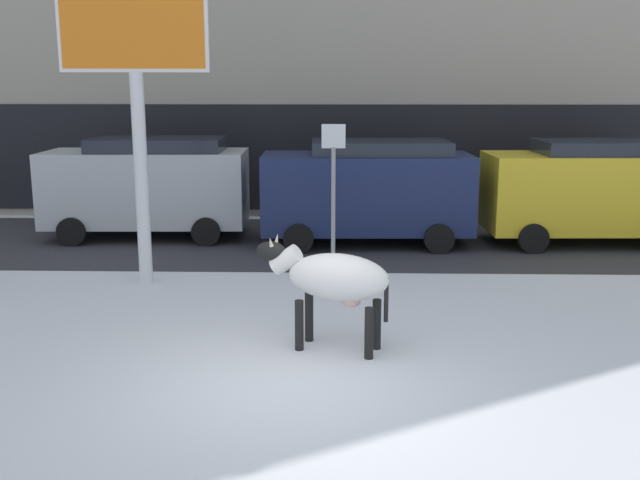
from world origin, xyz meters
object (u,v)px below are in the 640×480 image
Objects in this scene: cow_holstein at (335,278)px; car_navy_van at (368,189)px; billboard at (134,38)px; pedestrian_by_cars at (238,184)px; street_sign at (333,186)px; car_yellow_van at (592,189)px; car_silver_van at (148,185)px; pedestrian_far_left at (628,185)px; pedestrian_near_billboard at (634,185)px.

car_navy_van reaches higher than cow_holstein.
billboard is at bearing -140.38° from car_navy_van.
car_navy_van is (4.13, 3.42, -3.07)m from billboard.
pedestrian_by_cars reaches higher than cow_holstein.
street_sign is at bearing -105.65° from car_navy_van.
billboard is 4.38m from street_sign.
cow_holstein is 1.11× the size of pedestrian_by_cars.
street_sign is (-5.73, -2.80, 0.43)m from car_yellow_van.
billboard reaches higher than car_silver_van.
street_sign is at bearing -153.97° from car_yellow_van.
pedestrian_far_left is at bearing 38.24° from street_sign.
street_sign is at bearing -142.33° from pedestrian_near_billboard.
pedestrian_near_billboard is at bearing 25.96° from car_navy_van.
pedestrian_near_billboard is at bearing 52.39° from cow_holstein.
car_yellow_van is at bearing -2.54° from car_silver_van.
street_sign reaches higher than car_yellow_van.
street_sign is (-0.06, 4.11, 0.67)m from cow_holstein.
pedestrian_near_billboard is (7.23, 3.52, -0.36)m from car_navy_van.
pedestrian_by_cars is at bearing 59.68° from car_silver_van.
car_yellow_van is at bearing 21.47° from billboard.
car_silver_van is 1.65× the size of street_sign.
cow_holstein is 8.58m from car_silver_van.
street_sign is (-0.74, -2.63, 0.43)m from car_navy_van.
pedestrian_near_billboard is (11.36, 6.94, -3.43)m from billboard.
billboard is at bearing 136.13° from cow_holstein.
car_yellow_van is at bearing 26.03° from street_sign.
pedestrian_far_left is (7.74, 10.26, -0.12)m from cow_holstein.
car_navy_van is at bearing -46.12° from pedestrian_by_cars.
pedestrian_far_left is at bearing 52.97° from cow_holstein.
pedestrian_by_cars is at bearing 158.22° from car_yellow_van.
billboard reaches higher than car_navy_van.
pedestrian_near_billboard is 1.00× the size of pedestrian_by_cars.
car_silver_van and car_yellow_van have the same top height.
car_silver_van is 2.69× the size of pedestrian_far_left.
cow_holstein is at bearing -127.61° from pedestrian_near_billboard.
billboard reaches higher than car_yellow_van.
pedestrian_by_cars is (0.75, 6.94, -3.43)m from billboard.
pedestrian_near_billboard is 0.16m from pedestrian_far_left.
street_sign is at bearing -36.78° from car_silver_van.
street_sign reaches higher than pedestrian_far_left.
car_silver_van is at bearing 103.25° from billboard.
billboard is 7.78m from pedestrian_by_cars.
car_navy_van is at bearing 84.29° from cow_holstein.
car_yellow_van is at bearing -121.73° from pedestrian_far_left.
billboard is 5.16m from car_silver_van.
billboard reaches higher than pedestrian_by_cars.
pedestrian_by_cars is 10.46m from pedestrian_far_left.
car_silver_van reaches higher than pedestrian_far_left.
billboard reaches higher than pedestrian_near_billboard.
cow_holstein is 12.96m from pedestrian_near_billboard.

